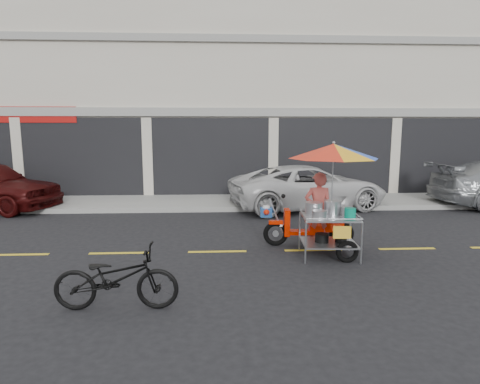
{
  "coord_description": "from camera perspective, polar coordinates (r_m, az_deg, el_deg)",
  "views": [
    {
      "loc": [
        -1.94,
        -7.98,
        2.5
      ],
      "look_at": [
        -1.5,
        0.6,
        1.15
      ],
      "focal_mm": 30.0,
      "sensor_mm": 36.0,
      "label": 1
    }
  ],
  "objects": [
    {
      "name": "sidewalk",
      "position": [
        13.83,
        5.18,
        -1.21
      ],
      "size": [
        45.0,
        3.0,
        0.15
      ],
      "primitive_type": "cube",
      "color": "gray",
      "rests_on": "ground"
    },
    {
      "name": "shophouse_block",
      "position": [
        19.25,
        11.75,
        13.91
      ],
      "size": [
        36.0,
        8.11,
        10.4
      ],
      "color": "beige",
      "rests_on": "ground"
    },
    {
      "name": "white_pickup",
      "position": [
        12.88,
        9.67,
        0.71
      ],
      "size": [
        5.32,
        3.29,
        1.37
      ],
      "primitive_type": "imported",
      "rotation": [
        0.0,
        0.0,
        1.79
      ],
      "color": "silver",
      "rests_on": "ground"
    },
    {
      "name": "ground",
      "position": [
        8.58,
        10.37,
        -8.15
      ],
      "size": [
        90.0,
        90.0,
        0.0
      ],
      "primitive_type": "plane",
      "color": "black"
    },
    {
      "name": "centerline",
      "position": [
        8.58,
        10.37,
        -8.13
      ],
      "size": [
        42.0,
        0.1,
        0.01
      ],
      "primitive_type": "cube",
      "color": "gold",
      "rests_on": "ground"
    },
    {
      "name": "near_bicycle",
      "position": [
        5.94,
        -17.19,
        -11.63
      ],
      "size": [
        1.72,
        0.61,
        0.9
      ],
      "primitive_type": "imported",
      "rotation": [
        0.0,
        0.0,
        1.56
      ],
      "color": "black",
      "rests_on": "ground"
    },
    {
      "name": "food_vendor_rig",
      "position": [
        8.21,
        12.15,
        1.23
      ],
      "size": [
        2.26,
        1.91,
        2.28
      ],
      "rotation": [
        0.0,
        0.0,
        -0.07
      ],
      "color": "black",
      "rests_on": "ground"
    }
  ]
}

